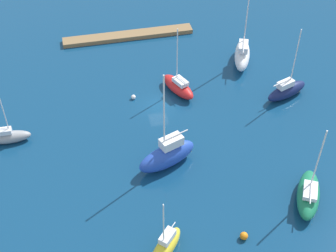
{
  "coord_description": "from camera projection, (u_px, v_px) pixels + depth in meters",
  "views": [
    {
      "loc": [
        9.34,
        47.88,
        40.52
      ],
      "look_at": [
        0.0,
        5.93,
        1.5
      ],
      "focal_mm": 51.17,
      "sensor_mm": 36.0,
      "label": 1
    }
  ],
  "objects": [
    {
      "name": "pier_dock",
      "position": [
        128.0,
        35.0,
        75.58
      ],
      "size": [
        20.49,
        2.21,
        0.65
      ],
      "primitive_type": "cube",
      "color": "olive",
      "rests_on": "ground"
    },
    {
      "name": "sailboat_navy_by_breakwater",
      "position": [
        287.0,
        90.0,
        63.9
      ],
      "size": [
        6.68,
        3.97,
        10.27
      ],
      "rotation": [
        0.0,
        0.0,
        3.5
      ],
      "color": "#141E4C",
      "rests_on": "water"
    },
    {
      "name": "mooring_buoy_orange",
      "position": [
        244.0,
        236.0,
        47.61
      ],
      "size": [
        0.82,
        0.82,
        0.82
      ],
      "primitive_type": "sphere",
      "color": "orange",
      "rests_on": "water"
    },
    {
      "name": "sailboat_yellow_near_pier",
      "position": [
        165.0,
        247.0,
        45.92
      ],
      "size": [
        4.69,
        4.85,
        7.82
      ],
      "rotation": [
        0.0,
        0.0,
        0.82
      ],
      "color": "yellow",
      "rests_on": "water"
    },
    {
      "name": "sailboat_red_east_end",
      "position": [
        178.0,
        86.0,
        64.73
      ],
      "size": [
        4.37,
        6.44,
        9.7
      ],
      "rotation": [
        0.0,
        0.0,
        5.13
      ],
      "color": "red",
      "rests_on": "water"
    },
    {
      "name": "water",
      "position": [
        158.0,
        105.0,
        63.34
      ],
      "size": [
        160.0,
        160.0,
        0.0
      ],
      "primitive_type": "plane",
      "color": "navy",
      "rests_on": "ground"
    },
    {
      "name": "sailboat_green_lone_south",
      "position": [
        308.0,
        194.0,
        50.7
      ],
      "size": [
        5.29,
        7.2,
        9.92
      ],
      "rotation": [
        0.0,
        0.0,
        4.23
      ],
      "color": "#19724C",
      "rests_on": "water"
    },
    {
      "name": "sailboat_blue_along_channel",
      "position": [
        167.0,
        155.0,
        54.27
      ],
      "size": [
        7.58,
        4.71,
        12.95
      ],
      "rotation": [
        0.0,
        0.0,
        0.36
      ],
      "color": "#2347B2",
      "rests_on": "water"
    },
    {
      "name": "mooring_buoy_white",
      "position": [
        133.0,
        97.0,
        64.11
      ],
      "size": [
        0.62,
        0.62,
        0.62
      ],
      "primitive_type": "sphere",
      "color": "white",
      "rests_on": "water"
    },
    {
      "name": "sailboat_gray_inner_mooring",
      "position": [
        8.0,
        137.0,
        57.61
      ],
      "size": [
        5.23,
        1.65,
        7.23
      ],
      "rotation": [
        0.0,
        0.0,
        3.13
      ],
      "color": "gray",
      "rests_on": "water"
    },
    {
      "name": "sailboat_white_mid_basin",
      "position": [
        242.0,
        54.0,
        69.53
      ],
      "size": [
        4.68,
        7.65,
        13.25
      ],
      "rotation": [
        0.0,
        0.0,
        4.34
      ],
      "color": "white",
      "rests_on": "water"
    }
  ]
}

